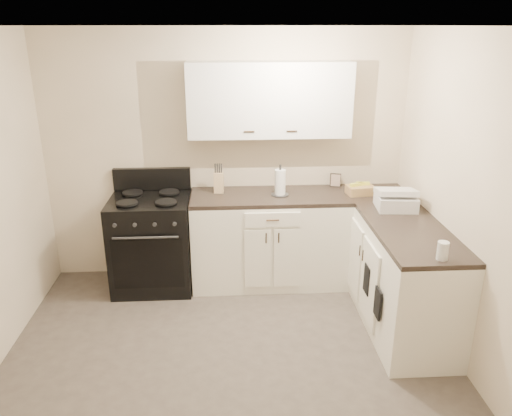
{
  "coord_description": "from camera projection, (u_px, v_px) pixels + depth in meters",
  "views": [
    {
      "loc": [
        0.01,
        -3.11,
        2.51
      ],
      "look_at": [
        0.25,
        0.85,
        1.04
      ],
      "focal_mm": 35.0,
      "sensor_mm": 36.0,
      "label": 1
    }
  ],
  "objects": [
    {
      "name": "floor",
      "position": [
        230.0,
        376.0,
        3.78
      ],
      "size": [
        3.6,
        3.6,
        0.0
      ],
      "primitive_type": "plane",
      "color": "#473F38",
      "rests_on": "ground"
    },
    {
      "name": "ceiling",
      "position": [
        222.0,
        26.0,
        2.92
      ],
      "size": [
        3.6,
        3.6,
        0.0
      ],
      "primitive_type": "plane",
      "color": "white",
      "rests_on": "wall_back"
    },
    {
      "name": "wall_back",
      "position": [
        226.0,
        157.0,
        5.04
      ],
      "size": [
        3.6,
        0.0,
        3.6
      ],
      "primitive_type": "plane",
      "rotation": [
        1.57,
        0.0,
        0.0
      ],
      "color": "beige",
      "rests_on": "ground"
    },
    {
      "name": "wall_right",
      "position": [
        487.0,
        218.0,
        3.45
      ],
      "size": [
        0.0,
        3.6,
        3.6
      ],
      "primitive_type": "plane",
      "rotation": [
        1.57,
        0.0,
        -1.57
      ],
      "color": "beige",
      "rests_on": "ground"
    },
    {
      "name": "base_cabinets_back",
      "position": [
        269.0,
        241.0,
        5.06
      ],
      "size": [
        1.55,
        0.6,
        0.9
      ],
      "primitive_type": "cube",
      "color": "white",
      "rests_on": "floor"
    },
    {
      "name": "base_cabinets_right",
      "position": [
        394.0,
        267.0,
        4.51
      ],
      "size": [
        0.6,
        1.9,
        0.9
      ],
      "primitive_type": "cube",
      "color": "white",
      "rests_on": "floor"
    },
    {
      "name": "countertop_back",
      "position": [
        270.0,
        197.0,
        4.89
      ],
      "size": [
        1.55,
        0.6,
        0.04
      ],
      "primitive_type": "cube",
      "color": "black",
      "rests_on": "base_cabinets_back"
    },
    {
      "name": "countertop_right",
      "position": [
        399.0,
        218.0,
        4.35
      ],
      "size": [
        0.6,
        1.9,
        0.04
      ],
      "primitive_type": "cube",
      "color": "black",
      "rests_on": "base_cabinets_right"
    },
    {
      "name": "upper_cabinets",
      "position": [
        269.0,
        100.0,
        4.72
      ],
      "size": [
        1.55,
        0.3,
        0.7
      ],
      "primitive_type": "cube",
      "color": "silver",
      "rests_on": "wall_back"
    },
    {
      "name": "stove",
      "position": [
        152.0,
        243.0,
        4.96
      ],
      "size": [
        0.77,
        0.66,
        0.93
      ],
      "primitive_type": "cube",
      "color": "black",
      "rests_on": "floor"
    },
    {
      "name": "knife_block",
      "position": [
        219.0,
        183.0,
        4.92
      ],
      "size": [
        0.1,
        0.09,
        0.2
      ],
      "primitive_type": "cube",
      "rotation": [
        0.0,
        0.0,
        -0.08
      ],
      "color": "#D5BA83",
      "rests_on": "countertop_back"
    },
    {
      "name": "paper_towel",
      "position": [
        280.0,
        183.0,
        4.84
      ],
      "size": [
        0.12,
        0.12,
        0.26
      ],
      "primitive_type": "cylinder",
      "rotation": [
        0.0,
        0.0,
        0.17
      ],
      "color": "white",
      "rests_on": "countertop_back"
    },
    {
      "name": "picture_frame",
      "position": [
        335.0,
        180.0,
        5.12
      ],
      "size": [
        0.12,
        0.06,
        0.14
      ],
      "primitive_type": "cube",
      "rotation": [
        -0.14,
        0.0,
        -0.28
      ],
      "color": "black",
      "rests_on": "countertop_back"
    },
    {
      "name": "wicker_basket",
      "position": [
        360.0,
        190.0,
        4.89
      ],
      "size": [
        0.28,
        0.2,
        0.09
      ],
      "primitive_type": "cube",
      "rotation": [
        0.0,
        0.0,
        0.13
      ],
      "color": "#AD8351",
      "rests_on": "countertop_right"
    },
    {
      "name": "countertop_grill",
      "position": [
        396.0,
        202.0,
        4.51
      ],
      "size": [
        0.37,
        0.35,
        0.13
      ],
      "primitive_type": "cube",
      "rotation": [
        0.0,
        0.0,
        -0.09
      ],
      "color": "white",
      "rests_on": "countertop_right"
    },
    {
      "name": "glass_jar",
      "position": [
        443.0,
        251.0,
        3.52
      ],
      "size": [
        0.1,
        0.1,
        0.13
      ],
      "primitive_type": "cylinder",
      "rotation": [
        0.0,
        0.0,
        -0.23
      ],
      "color": "silver",
      "rests_on": "countertop_right"
    },
    {
      "name": "oven_mitt_near",
      "position": [
        378.0,
        303.0,
        3.94
      ],
      "size": [
        0.02,
        0.14,
        0.24
      ],
      "primitive_type": "cube",
      "color": "black",
      "rests_on": "base_cabinets_right"
    },
    {
      "name": "oven_mitt_far",
      "position": [
        367.0,
        279.0,
        4.23
      ],
      "size": [
        0.02,
        0.15,
        0.25
      ],
      "primitive_type": "cube",
      "color": "black",
      "rests_on": "base_cabinets_right"
    }
  ]
}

